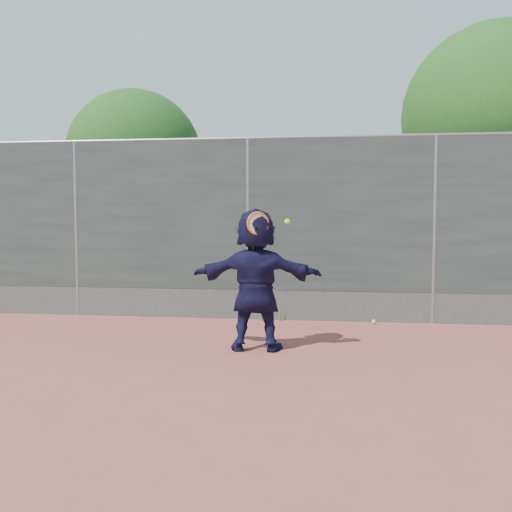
# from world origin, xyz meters

# --- Properties ---
(ground) EXTENTS (80.00, 80.00, 0.00)m
(ground) POSITION_xyz_m (0.00, 0.00, 0.00)
(ground) COLOR #9E4C42
(ground) RESTS_ON ground
(player) EXTENTS (1.71, 0.61, 1.82)m
(player) POSITION_xyz_m (0.43, 1.34, 0.91)
(player) COLOR #131233
(player) RESTS_ON ground
(ball_ground) EXTENTS (0.07, 0.07, 0.07)m
(ball_ground) POSITION_xyz_m (2.07, 3.34, 0.03)
(ball_ground) COLOR #C7F737
(ball_ground) RESTS_ON ground
(fence) EXTENTS (20.00, 0.06, 3.03)m
(fence) POSITION_xyz_m (-0.00, 3.50, 1.58)
(fence) COLOR #38423D
(fence) RESTS_ON ground
(swing_action) EXTENTS (0.54, 0.20, 0.51)m
(swing_action) POSITION_xyz_m (0.51, 1.14, 1.62)
(swing_action) COLOR orange
(swing_action) RESTS_ON ground
(tree_right) EXTENTS (3.78, 3.60, 5.39)m
(tree_right) POSITION_xyz_m (4.68, 5.75, 3.49)
(tree_right) COLOR #382314
(tree_right) RESTS_ON ground
(tree_left) EXTENTS (3.15, 3.00, 4.53)m
(tree_left) POSITION_xyz_m (-2.85, 6.55, 2.94)
(tree_left) COLOR #382314
(tree_left) RESTS_ON ground
(weed_clump) EXTENTS (0.68, 0.07, 0.30)m
(weed_clump) POSITION_xyz_m (0.29, 3.38, 0.13)
(weed_clump) COLOR #387226
(weed_clump) RESTS_ON ground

